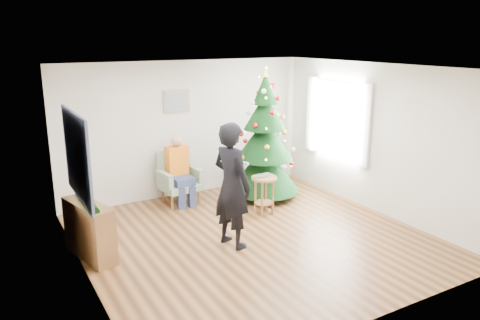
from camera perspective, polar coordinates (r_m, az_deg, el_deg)
floor at (r=7.36m, az=1.67°, el=-9.46°), size 5.00×5.00×0.00m
ceiling at (r=6.72m, az=1.84°, el=11.19°), size 5.00×5.00×0.00m
wall_back at (r=9.10m, az=-6.52°, el=3.81°), size 5.00×0.00×5.00m
wall_front at (r=5.06m, az=16.76°, el=-5.78°), size 5.00×0.00×5.00m
wall_left at (r=6.05m, az=-18.91°, el=-2.57°), size 0.00×5.00×5.00m
wall_right at (r=8.47m, az=16.35°, el=2.47°), size 0.00×5.00×5.00m
window_panel at (r=9.12m, az=11.81°, el=4.89°), size 0.04×1.30×1.40m
curtains at (r=9.10m, az=11.66°, el=4.88°), size 0.05×1.75×1.50m
christmas_tree at (r=8.88m, az=3.01°, el=2.34°), size 1.36×1.36×2.46m
stool at (r=8.20m, az=2.96°, el=-4.29°), size 0.45×0.45×0.67m
laptop at (r=8.09m, az=2.99°, el=-1.99°), size 0.40×0.29×0.03m
armchair at (r=8.80m, az=-7.47°, el=-2.95°), size 0.76×0.70×0.98m
seated_person at (r=8.67m, az=-7.37°, el=-1.18°), size 0.41×0.59×1.28m
standing_man at (r=6.79m, az=-1.00°, el=-3.11°), size 0.61×0.77×1.87m
game_controller at (r=6.77m, az=0.59°, el=-0.41°), size 0.07×0.13×0.04m
console at (r=6.94m, az=-17.89°, el=-8.17°), size 0.54×1.04×0.80m
garland at (r=6.79m, az=-18.17°, el=-4.90°), size 0.14×0.90×0.14m
tapestry at (r=6.28m, az=-19.28°, el=0.38°), size 0.03×1.50×1.15m
framed_picture at (r=8.90m, az=-7.72°, el=7.11°), size 0.52×0.05×0.42m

